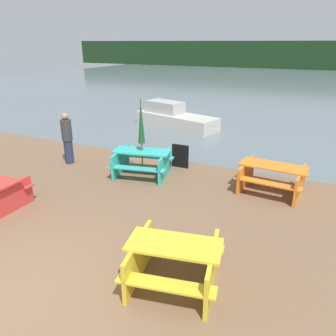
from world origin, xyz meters
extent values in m
plane|color=brown|center=(0.00, 0.00, 0.00)|extent=(60.00, 60.00, 0.00)
cube|color=slate|center=(0.00, 32.17, 0.00)|extent=(60.00, 50.00, 0.00)
cube|color=#193319|center=(0.00, 52.17, 2.00)|extent=(80.00, 1.60, 4.00)
cube|color=yellow|center=(2.08, 1.48, 0.76)|extent=(1.63, 0.98, 0.04)
cube|color=yellow|center=(2.18, 0.94, 0.41)|extent=(1.55, 0.57, 0.04)
cube|color=yellow|center=(1.97, 2.02, 0.41)|extent=(1.55, 0.57, 0.04)
cube|color=yellow|center=(1.47, 1.36, 0.37)|extent=(0.33, 1.37, 0.74)
cube|color=yellow|center=(2.69, 1.60, 0.37)|extent=(0.33, 1.37, 0.74)
cube|color=red|center=(-3.19, 2.60, 0.46)|extent=(1.73, 0.31, 0.04)
cube|color=red|center=(-2.46, 2.06, 0.35)|extent=(0.09, 1.38, 0.69)
cube|color=#33B7A8|center=(-0.78, 5.48, 0.76)|extent=(1.79, 1.03, 0.04)
cube|color=#33B7A8|center=(-0.67, 4.95, 0.40)|extent=(1.71, 0.62, 0.04)
cube|color=#33B7A8|center=(-0.90, 6.02, 0.40)|extent=(1.71, 0.62, 0.04)
cube|color=#33B7A8|center=(-1.47, 5.34, 0.37)|extent=(0.35, 1.36, 0.73)
cube|color=#33B7A8|center=(-0.10, 5.63, 0.37)|extent=(0.35, 1.36, 0.73)
cube|color=orange|center=(2.96, 5.93, 0.73)|extent=(1.76, 0.83, 0.04)
cube|color=orange|center=(2.92, 5.38, 0.45)|extent=(1.73, 0.41, 0.04)
cube|color=orange|center=(3.00, 6.47, 0.45)|extent=(1.73, 0.41, 0.04)
cube|color=orange|center=(2.25, 5.98, 0.36)|extent=(0.18, 1.38, 0.71)
cube|color=orange|center=(3.68, 5.87, 0.36)|extent=(0.18, 1.38, 0.71)
cylinder|color=brown|center=(-0.78, 5.48, 1.15)|extent=(0.04, 0.04, 2.30)
cone|color=#195128|center=(-0.78, 5.48, 1.66)|extent=(0.20, 0.20, 1.29)
cube|color=beige|center=(-2.29, 11.49, 0.30)|extent=(4.31, 2.42, 0.60)
cube|color=#B2B2B2|center=(-3.00, 11.69, 0.87)|extent=(1.99, 1.40, 0.54)
cylinder|color=#283351|center=(-3.52, 5.36, 0.40)|extent=(0.29, 0.29, 0.80)
cylinder|color=#38383D|center=(-3.52, 5.36, 1.14)|extent=(0.34, 0.34, 0.68)
sphere|color=tan|center=(-3.52, 5.36, 1.58)|extent=(0.22, 0.22, 0.22)
cube|color=black|center=(0.00, 6.57, 0.38)|extent=(0.55, 0.08, 0.75)
camera|label=1|loc=(3.89, -2.61, 3.81)|focal=35.00mm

